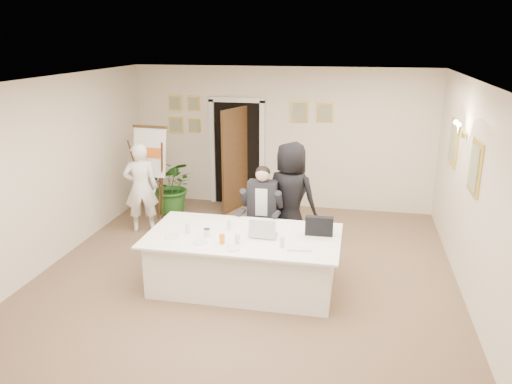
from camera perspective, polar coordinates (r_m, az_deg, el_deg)
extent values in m
plane|color=brown|center=(7.22, -1.55, -10.33)|extent=(7.00, 7.00, 0.00)
cube|color=white|center=(6.41, -1.75, 12.41)|extent=(6.00, 7.00, 0.02)
cube|color=#F4E3CE|center=(10.02, 2.92, 6.14)|extent=(6.00, 0.10, 2.80)
cube|color=#F4E3CE|center=(3.66, -14.65, -15.68)|extent=(6.00, 0.10, 2.80)
cube|color=#F4E3CE|center=(7.90, -23.37, 1.61)|extent=(0.10, 7.00, 2.80)
cube|color=#F4E3CE|center=(6.70, 24.23, -1.18)|extent=(0.10, 7.00, 2.80)
cube|color=black|center=(10.23, -2.14, 4.39)|extent=(0.92, 0.06, 2.10)
cube|color=white|center=(10.34, -4.99, 4.47)|extent=(0.10, 0.06, 2.20)
cube|color=white|center=(10.10, 0.70, 4.22)|extent=(0.10, 0.06, 2.20)
cube|color=#321D10|center=(9.83, -2.43, 3.72)|extent=(0.33, 0.81, 2.02)
cube|color=white|center=(6.96, -1.43, -7.95)|extent=(2.44, 1.22, 0.75)
cube|color=white|center=(6.81, -1.46, -5.03)|extent=(2.62, 1.40, 0.03)
cube|color=white|center=(9.17, -12.03, 4.44)|extent=(0.63, 0.23, 0.88)
imported|color=white|center=(9.00, -13.02, 0.48)|extent=(0.69, 0.58, 1.61)
imported|color=black|center=(7.91, 3.96, -0.71)|extent=(1.02, 0.83, 1.81)
imported|color=#255B1E|center=(9.88, -9.51, 0.72)|extent=(1.01, 0.88, 1.11)
cube|color=black|center=(6.80, 7.23, -3.88)|extent=(0.38, 0.11, 0.26)
cube|color=white|center=(6.40, 4.96, -6.32)|extent=(0.32, 0.24, 0.03)
cylinder|color=white|center=(6.82, -9.56, -5.03)|extent=(0.25, 0.25, 0.01)
cylinder|color=white|center=(6.59, -6.40, -5.71)|extent=(0.25, 0.25, 0.01)
cylinder|color=white|center=(6.37, -2.65, -6.46)|extent=(0.26, 0.26, 0.01)
cylinder|color=silver|center=(6.89, -7.82, -4.15)|extent=(0.08, 0.08, 0.14)
cylinder|color=silver|center=(6.49, -2.13, -5.39)|extent=(0.07, 0.07, 0.14)
cylinder|color=silver|center=(6.40, 3.01, -5.75)|extent=(0.06, 0.06, 0.14)
cylinder|color=silver|center=(6.96, -3.11, -3.77)|extent=(0.07, 0.07, 0.14)
cylinder|color=orange|center=(6.51, -3.89, -5.37)|extent=(0.09, 0.09, 0.13)
cylinder|color=silver|center=(6.76, -5.63, -4.65)|extent=(0.12, 0.12, 0.11)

